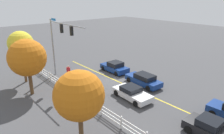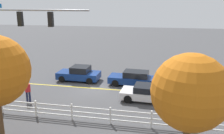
# 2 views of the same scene
# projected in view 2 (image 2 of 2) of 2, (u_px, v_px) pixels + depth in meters

# --- Properties ---
(ground_plane) EXTENTS (120.00, 120.00, 0.00)m
(ground_plane) POSITION_uv_depth(u_px,v_px,m) (93.00, 88.00, 21.99)
(ground_plane) COLOR #444447
(lane_center_stripe) EXTENTS (28.00, 0.16, 0.01)m
(lane_center_stripe) POSITION_uv_depth(u_px,v_px,m) (136.00, 91.00, 21.21)
(lane_center_stripe) COLOR gold
(lane_center_stripe) RESTS_ON ground_plane
(signal_assembly) EXTENTS (7.87, 0.38, 7.51)m
(signal_assembly) POSITION_uv_depth(u_px,v_px,m) (12.00, 36.00, 17.03)
(signal_assembly) COLOR gray
(signal_assembly) RESTS_ON ground_plane
(car_0) EXTENTS (4.74, 2.05, 1.38)m
(car_0) POSITION_uv_depth(u_px,v_px,m) (134.00, 78.00, 22.67)
(car_0) COLOR navy
(car_0) RESTS_ON ground_plane
(car_2) EXTENTS (4.44, 2.16, 1.27)m
(car_2) POSITION_uv_depth(u_px,v_px,m) (148.00, 93.00, 19.06)
(car_2) COLOR silver
(car_2) RESTS_ON ground_plane
(car_4) EXTENTS (4.22, 2.08, 1.48)m
(car_4) POSITION_uv_depth(u_px,v_px,m) (79.00, 74.00, 24.08)
(car_4) COLOR navy
(car_4) RESTS_ON ground_plane
(pedestrian) EXTENTS (0.48, 0.45, 1.69)m
(pedestrian) POSITION_uv_depth(u_px,v_px,m) (28.00, 91.00, 18.71)
(pedestrian) COLOR #191E3F
(pedestrian) RESTS_ON ground_plane
(white_rail_fence) EXTENTS (26.10, 0.10, 1.15)m
(white_rail_fence) POSITION_uv_depth(u_px,v_px,m) (110.00, 115.00, 15.34)
(white_rail_fence) COLOR white
(white_rail_fence) RESTS_ON ground_plane
(tree_0) EXTENTS (3.55, 3.55, 5.46)m
(tree_0) POSITION_uv_depth(u_px,v_px,m) (190.00, 93.00, 10.69)
(tree_0) COLOR brown
(tree_0) RESTS_ON ground_plane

